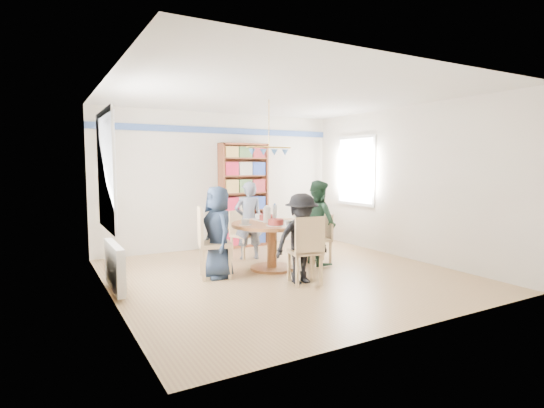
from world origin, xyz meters
TOP-DOWN VIEW (x-y plane):
  - ground at (0.00, 0.00)m, footprint 5.00×5.00m
  - room_shell at (-0.26, 0.87)m, footprint 5.00×5.00m
  - radiator at (-2.42, 0.30)m, footprint 0.12×1.00m
  - dining_table at (-0.01, 0.38)m, footprint 1.30×1.30m
  - chair_left at (-1.08, 0.38)m, footprint 0.56×0.56m
  - chair_right at (0.97, 0.37)m, footprint 0.45×0.45m
  - chair_far at (-0.06, 1.45)m, footprint 0.48×0.48m
  - chair_near at (-0.02, -0.63)m, footprint 0.51×0.51m
  - person_left at (-0.95, 0.34)m, footprint 0.45×0.67m
  - person_right at (0.86, 0.34)m, footprint 0.58×0.72m
  - person_far at (-0.01, 1.23)m, footprint 0.57×0.44m
  - person_near at (-0.04, -0.52)m, footprint 0.83×0.49m
  - bookshelf at (0.42, 2.34)m, footprint 1.00×0.30m
  - tableware at (-0.04, 0.41)m, footprint 1.13×1.13m

SIDE VIEW (x-z plane):
  - ground at x=0.00m, z-range 0.00..0.00m
  - radiator at x=-2.42m, z-range 0.05..0.65m
  - chair_right at x=0.97m, z-range 0.04..0.89m
  - chair_far at x=-0.06m, z-range 0.04..0.89m
  - chair_near at x=-0.02m, z-range 0.05..1.02m
  - dining_table at x=-0.01m, z-range 0.18..0.93m
  - chair_left at x=-1.08m, z-range 0.05..1.10m
  - person_near at x=-0.04m, z-range 0.00..1.27m
  - person_left at x=-0.95m, z-range 0.00..1.36m
  - person_far at x=-0.01m, z-range 0.00..1.38m
  - person_right at x=0.86m, z-range 0.00..1.42m
  - tableware at x=-0.04m, z-range 0.67..0.96m
  - bookshelf at x=0.42m, z-range -0.02..2.09m
  - room_shell at x=-0.26m, z-range -0.85..4.15m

